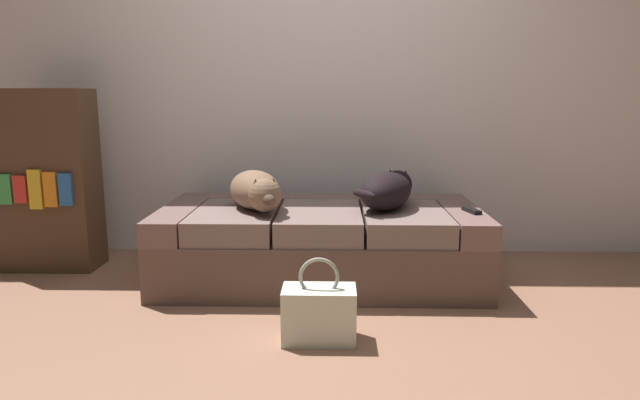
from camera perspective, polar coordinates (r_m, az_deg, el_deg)
ground_plane at (r=2.42m, az=-0.55°, el=-15.33°), size 10.00×10.00×0.00m
back_wall at (r=3.80m, az=0.27°, el=15.82°), size 6.40×0.10×2.80m
couch at (r=3.24m, az=0.02°, el=-4.47°), size 1.81×0.91×0.43m
dog_tan at (r=3.11m, az=-6.50°, el=0.98°), size 0.42×0.61×0.22m
dog_dark at (r=3.16m, az=6.97°, el=1.05°), size 0.42×0.59×0.21m
tv_remote at (r=3.15m, az=15.27°, el=-1.03°), size 0.08×0.16×0.02m
handbag at (r=2.47m, az=-0.10°, el=-11.53°), size 0.32×0.18×0.38m
bookshelf at (r=3.78m, az=-26.11°, el=1.82°), size 0.56×0.30×1.10m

